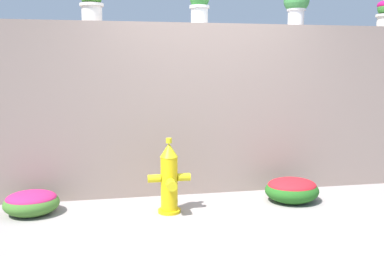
{
  "coord_description": "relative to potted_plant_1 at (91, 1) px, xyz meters",
  "views": [
    {
      "loc": [
        -1.04,
        -3.71,
        1.49
      ],
      "look_at": [
        -0.14,
        0.99,
        0.8
      ],
      "focal_mm": 39.77,
      "sensor_mm": 36.0,
      "label": 1
    }
  ],
  "objects": [
    {
      "name": "ground_plane",
      "position": [
        1.22,
        -1.2,
        -2.2
      ],
      "size": [
        24.0,
        24.0,
        0.0
      ],
      "primitive_type": "plane",
      "color": "gray"
    },
    {
      "name": "stone_wall",
      "position": [
        1.22,
        -0.01,
        -1.21
      ],
      "size": [
        5.48,
        0.29,
        1.98
      ],
      "primitive_type": "cube",
      "color": "gray",
      "rests_on": "ground"
    },
    {
      "name": "potted_plant_1",
      "position": [
        0.0,
        0.0,
        0.0
      ],
      "size": [
        0.26,
        0.26,
        0.39
      ],
      "color": "beige",
      "rests_on": "stone_wall"
    },
    {
      "name": "potted_plant_2",
      "position": [
        1.2,
        -0.01,
        0.01
      ],
      "size": [
        0.23,
        0.23,
        0.39
      ],
      "color": "silver",
      "rests_on": "stone_wall"
    },
    {
      "name": "potted_plant_3",
      "position": [
        2.38,
        -0.02,
        0.06
      ],
      "size": [
        0.32,
        0.32,
        0.45
      ],
      "color": "silver",
      "rests_on": "stone_wall"
    },
    {
      "name": "fire_hydrant",
      "position": [
        0.74,
        -0.73,
        -1.85
      ],
      "size": [
        0.44,
        0.35,
        0.78
      ],
      "color": "gold",
      "rests_on": "ground"
    },
    {
      "name": "flower_bush_left",
      "position": [
        2.13,
        -0.62,
        -2.06
      ],
      "size": [
        0.6,
        0.54,
        0.27
      ],
      "color": "#225C1C",
      "rests_on": "ground"
    },
    {
      "name": "flower_bush_right",
      "position": [
        -0.64,
        -0.52,
        -2.07
      ],
      "size": [
        0.55,
        0.5,
        0.25
      ],
      "color": "#407129",
      "rests_on": "ground"
    }
  ]
}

